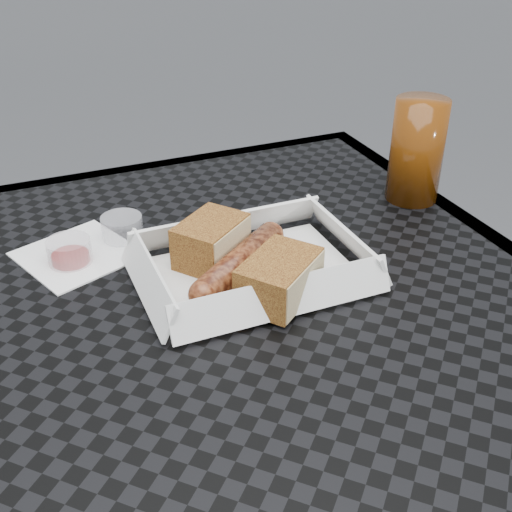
{
  "coord_description": "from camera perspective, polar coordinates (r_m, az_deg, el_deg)",
  "views": [
    {
      "loc": [
        -0.15,
        -0.51,
        1.14
      ],
      "look_at": [
        0.08,
        0.03,
        0.78
      ],
      "focal_mm": 45.0,
      "sensor_mm": 36.0,
      "label": 1
    }
  ],
  "objects": [
    {
      "name": "patio_table",
      "position": [
        0.71,
        -4.94,
        -9.87
      ],
      "size": [
        0.8,
        0.8,
        0.74
      ],
      "color": "black",
      "rests_on": "ground"
    },
    {
      "name": "food_tray",
      "position": [
        0.72,
        -0.31,
        -1.53
      ],
      "size": [
        0.22,
        0.15,
        0.0
      ],
      "primitive_type": "cube",
      "color": "white",
      "rests_on": "patio_table"
    },
    {
      "name": "bratwurst",
      "position": [
        0.7,
        -1.48,
        -0.6
      ],
      "size": [
        0.14,
        0.12,
        0.03
      ],
      "rotation": [
        0.0,
        0.0,
        0.65
      ],
      "color": "brown",
      "rests_on": "food_tray"
    },
    {
      "name": "bread_near",
      "position": [
        0.73,
        -4.01,
        1.31
      ],
      "size": [
        0.1,
        0.09,
        0.05
      ],
      "primitive_type": "cube",
      "rotation": [
        0.0,
        0.0,
        0.65
      ],
      "color": "#926124",
      "rests_on": "food_tray"
    },
    {
      "name": "bread_far",
      "position": [
        0.66,
        2.08,
        -1.99
      ],
      "size": [
        0.11,
        0.1,
        0.05
      ],
      "primitive_type": "cube",
      "rotation": [
        0.0,
        0.0,
        0.65
      ],
      "color": "#926124",
      "rests_on": "food_tray"
    },
    {
      "name": "veg_garnish",
      "position": [
        0.71,
        4.35,
        -1.83
      ],
      "size": [
        0.03,
        0.03,
        0.0
      ],
      "color": "#FF4A0B",
      "rests_on": "food_tray"
    },
    {
      "name": "napkin",
      "position": [
        0.78,
        -15.57,
        0.13
      ],
      "size": [
        0.16,
        0.16,
        0.0
      ],
      "primitive_type": "cube",
      "rotation": [
        0.0,
        0.0,
        0.37
      ],
      "color": "white",
      "rests_on": "patio_table"
    },
    {
      "name": "condiment_cup_sauce",
      "position": [
        0.76,
        -16.25,
        0.36
      ],
      "size": [
        0.05,
        0.05,
        0.03
      ],
      "primitive_type": "cylinder",
      "color": "maroon",
      "rests_on": "patio_table"
    },
    {
      "name": "condiment_cup_empty",
      "position": [
        0.8,
        -11.81,
        2.46
      ],
      "size": [
        0.05,
        0.05,
        0.03
      ],
      "primitive_type": "cylinder",
      "color": "silver",
      "rests_on": "patio_table"
    },
    {
      "name": "drink_glass",
      "position": [
        0.89,
        14.11,
        9.07
      ],
      "size": [
        0.07,
        0.07,
        0.14
      ],
      "primitive_type": "cylinder",
      "color": "#542607",
      "rests_on": "patio_table"
    }
  ]
}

